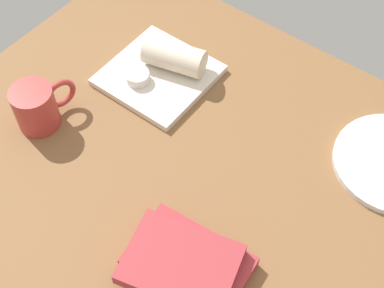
{
  "coord_description": "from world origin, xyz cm",
  "views": [
    {
      "loc": [
        -35.06,
        45.91,
        94.15
      ],
      "look_at": [
        3.26,
        -4.1,
        7.0
      ],
      "focal_mm": 51.72,
      "sensor_mm": 36.0,
      "label": 1
    }
  ],
  "objects_px": {
    "book_stack": "(185,263)",
    "coffee_mug": "(37,106)",
    "square_plate": "(159,75)",
    "sauce_cup": "(138,77)",
    "breakfast_wrap": "(174,57)"
  },
  "relations": [
    {
      "from": "square_plate",
      "to": "coffee_mug",
      "type": "relative_size",
      "value": 1.6
    },
    {
      "from": "breakfast_wrap",
      "to": "coffee_mug",
      "type": "xyz_separation_m",
      "value": [
        0.13,
        0.28,
        0.0
      ]
    },
    {
      "from": "square_plate",
      "to": "sauce_cup",
      "type": "distance_m",
      "value": 0.05
    },
    {
      "from": "sauce_cup",
      "to": "breakfast_wrap",
      "type": "xyz_separation_m",
      "value": [
        -0.04,
        -0.08,
        0.02
      ]
    },
    {
      "from": "coffee_mug",
      "to": "sauce_cup",
      "type": "bearing_deg",
      "value": -115.12
    },
    {
      "from": "sauce_cup",
      "to": "book_stack",
      "type": "distance_m",
      "value": 0.44
    },
    {
      "from": "breakfast_wrap",
      "to": "square_plate",
      "type": "bearing_deg",
      "value": -41.35
    },
    {
      "from": "sauce_cup",
      "to": "coffee_mug",
      "type": "height_order",
      "value": "coffee_mug"
    },
    {
      "from": "square_plate",
      "to": "sauce_cup",
      "type": "relative_size",
      "value": 4.2
    },
    {
      "from": "book_stack",
      "to": "square_plate",
      "type": "bearing_deg",
      "value": -44.75
    },
    {
      "from": "sauce_cup",
      "to": "coffee_mug",
      "type": "bearing_deg",
      "value": 64.88
    },
    {
      "from": "book_stack",
      "to": "coffee_mug",
      "type": "bearing_deg",
      "value": -10.04
    },
    {
      "from": "square_plate",
      "to": "breakfast_wrap",
      "type": "relative_size",
      "value": 1.63
    },
    {
      "from": "coffee_mug",
      "to": "square_plate",
      "type": "bearing_deg",
      "value": -115.29
    },
    {
      "from": "breakfast_wrap",
      "to": "book_stack",
      "type": "height_order",
      "value": "breakfast_wrap"
    }
  ]
}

